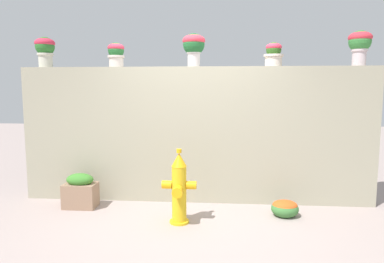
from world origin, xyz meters
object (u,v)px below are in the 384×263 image
(potted_plant_3, at_px, (274,53))
(flower_bush_left, at_px, (285,208))
(planter_box, at_px, (80,191))
(potted_plant_1, at_px, (116,53))
(potted_plant_4, at_px, (360,43))
(potted_plant_2, at_px, (194,45))
(fire_hydrant, at_px, (179,189))
(potted_plant_0, at_px, (45,48))

(potted_plant_3, bearing_deg, flower_bush_left, -78.68)
(potted_plant_3, xyz_separation_m, planter_box, (-2.76, -0.48, -1.97))
(potted_plant_1, xyz_separation_m, potted_plant_3, (2.32, 0.00, -0.03))
(potted_plant_1, xyz_separation_m, potted_plant_4, (3.53, 0.04, 0.12))
(potted_plant_2, xyz_separation_m, potted_plant_3, (1.16, -0.01, -0.13))
(potted_plant_4, height_order, fire_hydrant, potted_plant_4)
(potted_plant_1, distance_m, fire_hydrant, 2.29)
(flower_bush_left, bearing_deg, potted_plant_4, 30.53)
(planter_box, bearing_deg, flower_bush_left, -2.49)
(potted_plant_2, relative_size, planter_box, 0.97)
(potted_plant_2, distance_m, potted_plant_3, 1.16)
(flower_bush_left, bearing_deg, potted_plant_3, 101.32)
(potted_plant_0, xyz_separation_m, potted_plant_1, (1.13, -0.06, -0.08))
(potted_plant_3, bearing_deg, potted_plant_4, 1.92)
(potted_plant_0, distance_m, fire_hydrant, 3.05)
(potted_plant_1, xyz_separation_m, flower_bush_left, (2.44, -0.60, -2.12))
(potted_plant_3, bearing_deg, potted_plant_0, 179.07)
(flower_bush_left, xyz_separation_m, planter_box, (-2.88, 0.13, 0.12))
(potted_plant_2, bearing_deg, flower_bush_left, -25.76)
(flower_bush_left, bearing_deg, planter_box, 177.51)
(planter_box, bearing_deg, potted_plant_1, 47.48)
(potted_plant_1, xyz_separation_m, fire_hydrant, (1.05, -0.95, -1.79))
(fire_hydrant, xyz_separation_m, planter_box, (-1.49, 0.48, -0.21))
(potted_plant_0, distance_m, potted_plant_1, 1.13)
(potted_plant_1, height_order, fire_hydrant, potted_plant_1)
(potted_plant_1, distance_m, potted_plant_4, 3.53)
(potted_plant_4, xyz_separation_m, flower_bush_left, (-1.09, -0.64, -2.23))
(potted_plant_0, bearing_deg, planter_box, -37.54)
(potted_plant_4, relative_size, planter_box, 1.01)
(potted_plant_4, bearing_deg, planter_box, -172.57)
(potted_plant_0, height_order, potted_plant_3, potted_plant_0)
(potted_plant_2, distance_m, potted_plant_4, 2.37)
(potted_plant_0, xyz_separation_m, planter_box, (0.69, -0.53, -2.08))
(potted_plant_0, distance_m, potted_plant_2, 2.29)
(potted_plant_3, bearing_deg, potted_plant_2, 179.29)
(potted_plant_2, height_order, potted_plant_4, potted_plant_4)
(potted_plant_4, bearing_deg, potted_plant_3, -178.08)
(flower_bush_left, bearing_deg, potted_plant_1, 166.18)
(potted_plant_4, bearing_deg, potted_plant_1, -179.32)
(potted_plant_3, xyz_separation_m, fire_hydrant, (-1.27, -0.95, -1.76))
(fire_hydrant, distance_m, flower_bush_left, 1.47)
(potted_plant_4, bearing_deg, flower_bush_left, -149.47)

